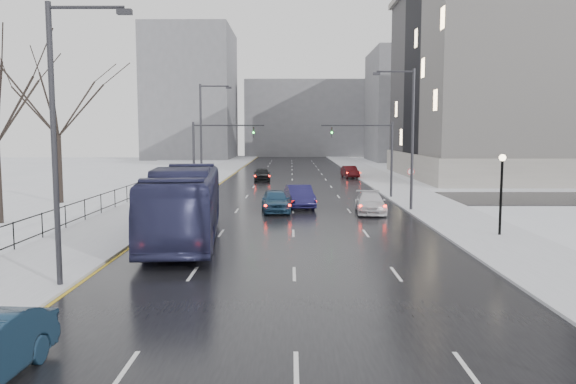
{
  "coord_description": "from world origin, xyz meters",
  "views": [
    {
      "loc": [
        -0.12,
        0.44,
        5.54
      ],
      "look_at": [
        -0.29,
        29.41,
        2.5
      ],
      "focal_mm": 35.0,
      "sensor_mm": 36.0,
      "label": 1
    }
  ],
  "objects_px": {
    "bus": "(184,204)",
    "sedan_right_distant": "(350,172)",
    "tree_park_d": "(0,225)",
    "streetlight_r_mid": "(409,132)",
    "streetlight_l_far": "(203,132)",
    "sedan_right_near": "(300,196)",
    "sedan_center_far": "(262,174)",
    "streetlight_l_near": "(60,131)",
    "mast_signal_left": "(206,150)",
    "mast_signal_right": "(379,150)",
    "sedan_right_far": "(370,203)",
    "no_uturn_sign": "(411,175)",
    "sedan_center_near": "(275,201)",
    "lamppost_r_mid": "(502,183)",
    "tree_park_e": "(61,204)"
  },
  "relations": [
    {
      "from": "streetlight_l_far",
      "to": "sedan_center_near",
      "type": "bearing_deg",
      "value": -61.11
    },
    {
      "from": "mast_signal_right",
      "to": "sedan_right_distant",
      "type": "height_order",
      "value": "mast_signal_right"
    },
    {
      "from": "streetlight_l_far",
      "to": "lamppost_r_mid",
      "type": "xyz_separation_m",
      "value": [
        19.17,
        -22.0,
        -2.67
      ]
    },
    {
      "from": "tree_park_e",
      "to": "mast_signal_left",
      "type": "height_order",
      "value": "tree_park_e"
    },
    {
      "from": "streetlight_l_near",
      "to": "mast_signal_left",
      "type": "xyz_separation_m",
      "value": [
        0.84,
        28.0,
        -1.51
      ]
    },
    {
      "from": "lamppost_r_mid",
      "to": "sedan_center_near",
      "type": "distance_m",
      "value": 15.57
    },
    {
      "from": "bus",
      "to": "sedan_right_distant",
      "type": "distance_m",
      "value": 43.1
    },
    {
      "from": "sedan_center_far",
      "to": "sedan_right_distant",
      "type": "bearing_deg",
      "value": 21.96
    },
    {
      "from": "sedan_right_near",
      "to": "streetlight_r_mid",
      "type": "bearing_deg",
      "value": -21.48
    },
    {
      "from": "mast_signal_right",
      "to": "sedan_right_far",
      "type": "xyz_separation_m",
      "value": [
        -1.97,
        -9.05,
        -3.36
      ]
    },
    {
      "from": "streetlight_r_mid",
      "to": "sedan_right_near",
      "type": "height_order",
      "value": "streetlight_r_mid"
    },
    {
      "from": "no_uturn_sign",
      "to": "sedan_right_distant",
      "type": "height_order",
      "value": "no_uturn_sign"
    },
    {
      "from": "sedan_right_distant",
      "to": "mast_signal_right",
      "type": "bearing_deg",
      "value": -96.75
    },
    {
      "from": "mast_signal_left",
      "to": "sedan_right_distant",
      "type": "relative_size",
      "value": 1.48
    },
    {
      "from": "streetlight_r_mid",
      "to": "no_uturn_sign",
      "type": "distance_m",
      "value": 5.3
    },
    {
      "from": "streetlight_l_near",
      "to": "no_uturn_sign",
      "type": "xyz_separation_m",
      "value": [
        17.37,
        24.0,
        -3.32
      ]
    },
    {
      "from": "tree_park_d",
      "to": "mast_signal_right",
      "type": "relative_size",
      "value": 1.92
    },
    {
      "from": "tree_park_e",
      "to": "streetlight_l_far",
      "type": "relative_size",
      "value": 1.35
    },
    {
      "from": "tree_park_d",
      "to": "streetlight_l_far",
      "type": "xyz_separation_m",
      "value": [
        9.63,
        18.0,
        5.62
      ]
    },
    {
      "from": "bus",
      "to": "no_uturn_sign",
      "type": "bearing_deg",
      "value": 39.48
    },
    {
      "from": "mast_signal_right",
      "to": "tree_park_e",
      "type": "bearing_deg",
      "value": -171.1
    },
    {
      "from": "tree_park_d",
      "to": "sedan_center_near",
      "type": "height_order",
      "value": "tree_park_d"
    },
    {
      "from": "tree_park_e",
      "to": "streetlight_l_near",
      "type": "height_order",
      "value": "streetlight_l_near"
    },
    {
      "from": "tree_park_e",
      "to": "mast_signal_right",
      "type": "xyz_separation_m",
      "value": [
        25.53,
        4.0,
        4.11
      ]
    },
    {
      "from": "streetlight_r_mid",
      "to": "sedan_right_near",
      "type": "bearing_deg",
      "value": 166.08
    },
    {
      "from": "tree_park_d",
      "to": "streetlight_r_mid",
      "type": "height_order",
      "value": "streetlight_r_mid"
    },
    {
      "from": "streetlight_r_mid",
      "to": "sedan_center_near",
      "type": "height_order",
      "value": "streetlight_r_mid"
    },
    {
      "from": "mast_signal_left",
      "to": "no_uturn_sign",
      "type": "xyz_separation_m",
      "value": [
        16.53,
        -4.0,
        -1.81
      ]
    },
    {
      "from": "streetlight_l_near",
      "to": "sedan_center_far",
      "type": "relative_size",
      "value": 2.19
    },
    {
      "from": "tree_park_e",
      "to": "streetlight_l_near",
      "type": "distance_m",
      "value": 26.61
    },
    {
      "from": "streetlight_l_far",
      "to": "sedan_right_near",
      "type": "relative_size",
      "value": 1.99
    },
    {
      "from": "streetlight_l_near",
      "to": "sedan_right_distant",
      "type": "height_order",
      "value": "streetlight_l_near"
    },
    {
      "from": "streetlight_l_far",
      "to": "bus",
      "type": "relative_size",
      "value": 0.74
    },
    {
      "from": "mast_signal_left",
      "to": "sedan_right_distant",
      "type": "height_order",
      "value": "mast_signal_left"
    },
    {
      "from": "streetlight_r_mid",
      "to": "tree_park_d",
      "type": "bearing_deg",
      "value": -166.99
    },
    {
      "from": "sedan_right_distant",
      "to": "streetlight_l_far",
      "type": "bearing_deg",
      "value": -137.33
    },
    {
      "from": "streetlight_r_mid",
      "to": "lamppost_r_mid",
      "type": "height_order",
      "value": "streetlight_r_mid"
    },
    {
      "from": "streetlight_r_mid",
      "to": "mast_signal_right",
      "type": "distance_m",
      "value": 8.18
    },
    {
      "from": "streetlight_l_far",
      "to": "sedan_right_near",
      "type": "bearing_deg",
      "value": -49.37
    },
    {
      "from": "tree_park_e",
      "to": "streetlight_l_far",
      "type": "distance_m",
      "value": 14.01
    },
    {
      "from": "sedan_right_distant",
      "to": "sedan_center_far",
      "type": "bearing_deg",
      "value": -161.58
    },
    {
      "from": "streetlight_l_near",
      "to": "sedan_center_near",
      "type": "bearing_deg",
      "value": 70.31
    },
    {
      "from": "lamppost_r_mid",
      "to": "no_uturn_sign",
      "type": "distance_m",
      "value": 14.13
    },
    {
      "from": "mast_signal_left",
      "to": "sedan_center_near",
      "type": "xyz_separation_m",
      "value": [
        6.1,
        -8.59,
        -3.27
      ]
    },
    {
      "from": "mast_signal_left",
      "to": "sedan_right_far",
      "type": "height_order",
      "value": "mast_signal_left"
    },
    {
      "from": "streetlight_r_mid",
      "to": "sedan_right_far",
      "type": "bearing_deg",
      "value": -159.53
    },
    {
      "from": "lamppost_r_mid",
      "to": "sedan_right_far",
      "type": "distance_m",
      "value": 10.81
    },
    {
      "from": "sedan_center_near",
      "to": "sedan_right_distant",
      "type": "height_order",
      "value": "sedan_center_near"
    },
    {
      "from": "streetlight_l_near",
      "to": "no_uturn_sign",
      "type": "bearing_deg",
      "value": 54.11
    },
    {
      "from": "streetlight_l_far",
      "to": "mast_signal_left",
      "type": "xyz_separation_m",
      "value": [
        0.84,
        -4.0,
        -1.51
      ]
    }
  ]
}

